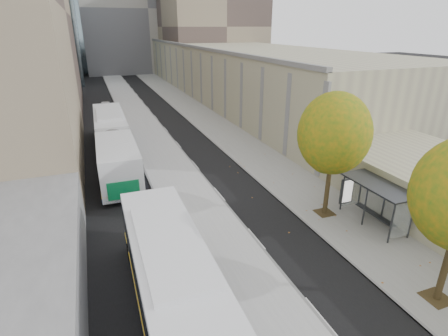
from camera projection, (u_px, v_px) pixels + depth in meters
name	position (u px, v px, depth m)	size (l,w,h in m)	color
bus_platform	(148.00, 133.00, 38.60)	(4.25, 150.00, 0.15)	#A4A4A4
sidewalk	(216.00, 126.00, 41.25)	(4.75, 150.00, 0.08)	gray
building_tan	(221.00, 65.00, 68.64)	(18.00, 92.00, 8.00)	gray
building_far_block	(142.00, 10.00, 89.11)	(30.00, 18.00, 30.00)	gray
bus_shelter	(380.00, 190.00, 20.13)	(1.90, 4.40, 2.53)	#383A3F
tree_c	(334.00, 134.00, 20.06)	(4.20, 4.20, 7.28)	#302512
bus_far	(113.00, 140.00, 30.53)	(3.08, 19.10, 3.18)	silver
distant_car	(105.00, 107.00, 48.63)	(1.53, 3.81, 1.30)	silver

